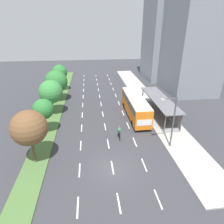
{
  "coord_description": "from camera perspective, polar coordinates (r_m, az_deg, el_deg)",
  "views": [
    {
      "loc": [
        -2.0,
        -16.18,
        14.01
      ],
      "look_at": [
        1.35,
        11.86,
        1.2
      ],
      "focal_mm": 31.03,
      "sensor_mm": 36.0,
      "label": 1
    }
  ],
  "objects": [
    {
      "name": "lane_divider_left",
      "position": [
        37.37,
        -8.61,
        2.11
      ],
      "size": [
        0.14,
        47.88,
        0.01
      ],
      "color": "white",
      "rests_on": "ground"
    },
    {
      "name": "streetlight",
      "position": [
        23.71,
        17.35,
        -2.05
      ],
      "size": [
        1.91,
        0.24,
        6.5
      ],
      "color": "#4C4C51",
      "rests_on": "sidewalk_right"
    },
    {
      "name": "sidewalk_right",
      "position": [
        40.36,
        9.84,
        3.84
      ],
      "size": [
        4.5,
        52.0,
        0.15
      ],
      "primitive_type": "cube",
      "color": "#ADAAA3",
      "rests_on": "ground"
    },
    {
      "name": "building_mid_right",
      "position": [
        56.57,
        15.49,
        20.63
      ],
      "size": [
        9.75,
        11.73,
        22.16
      ],
      "primitive_type": "cube",
      "color": "gray",
      "rests_on": "ground"
    },
    {
      "name": "median_strip",
      "position": [
        39.28,
        -15.59,
        2.67
      ],
      "size": [
        2.6,
        52.0,
        0.12
      ],
      "primitive_type": "cube",
      "color": "#4C7038",
      "rests_on": "ground"
    },
    {
      "name": "median_tree_second",
      "position": [
        27.4,
        -19.57,
        0.77
      ],
      "size": [
        2.8,
        2.8,
        4.98
      ],
      "color": "brown",
      "rests_on": "median_strip"
    },
    {
      "name": "median_tree_nearest",
      "position": [
        21.54,
        -23.23,
        -4.33
      ],
      "size": [
        3.74,
        3.74,
        6.13
      ],
      "color": "brown",
      "rests_on": "median_strip"
    },
    {
      "name": "median_tree_fifth",
      "position": [
        45.28,
        -15.18,
        11.2
      ],
      "size": [
        3.33,
        3.33,
        5.87
      ],
      "color": "brown",
      "rests_on": "median_strip"
    },
    {
      "name": "cyclist",
      "position": [
        26.0,
        2.1,
        -6.17
      ],
      "size": [
        0.46,
        1.82,
        1.71
      ],
      "color": "black",
      "rests_on": "ground"
    },
    {
      "name": "lane_divider_right",
      "position": [
        37.74,
        2.06,
        2.61
      ],
      "size": [
        0.14,
        47.88,
        0.01
      ],
      "color": "white",
      "rests_on": "ground"
    },
    {
      "name": "median_tree_third",
      "position": [
        33.16,
        -17.58,
        5.68
      ],
      "size": [
        3.85,
        3.85,
        5.81
      ],
      "color": "brown",
      "rests_on": "median_strip"
    },
    {
      "name": "building_near_right",
      "position": [
        47.25,
        21.82,
        17.46
      ],
      "size": [
        9.4,
        14.03,
        19.27
      ],
      "primitive_type": "cube",
      "color": "gray",
      "rests_on": "ground"
    },
    {
      "name": "median_tree_fourth",
      "position": [
        39.21,
        -16.12,
        8.61
      ],
      "size": [
        4.31,
        4.31,
        6.01
      ],
      "color": "brown",
      "rests_on": "median_strip"
    },
    {
      "name": "bus",
      "position": [
        31.83,
        6.87,
        2.19
      ],
      "size": [
        2.54,
        11.29,
        3.37
      ],
      "color": "orange",
      "rests_on": "ground"
    },
    {
      "name": "ground_plane",
      "position": [
        21.49,
        0.18,
        -16.28
      ],
      "size": [
        140.0,
        140.0,
        0.0
      ],
      "primitive_type": "plane",
      "color": "#38383D"
    },
    {
      "name": "lane_divider_center",
      "position": [
        37.39,
        -3.25,
        2.37
      ],
      "size": [
        0.14,
        47.88,
        0.01
      ],
      "color": "white",
      "rests_on": "ground"
    },
    {
      "name": "bus_shelter",
      "position": [
        33.02,
        14.16,
        2.05
      ],
      "size": [
        2.9,
        12.61,
        2.86
      ],
      "color": "gray",
      "rests_on": "sidewalk_right"
    }
  ]
}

